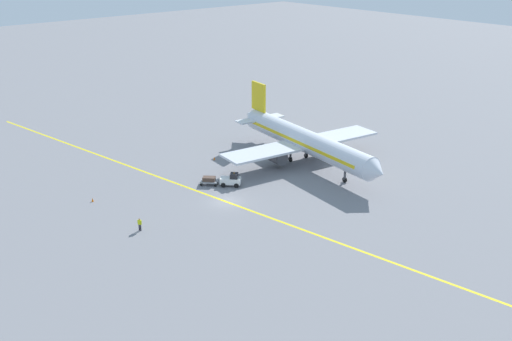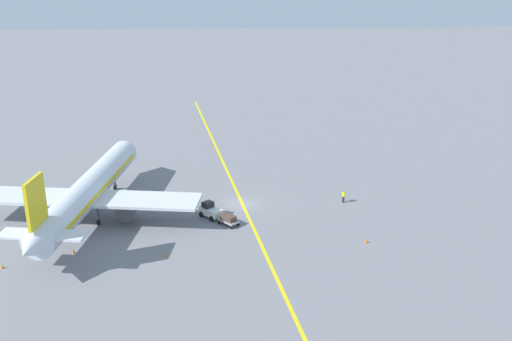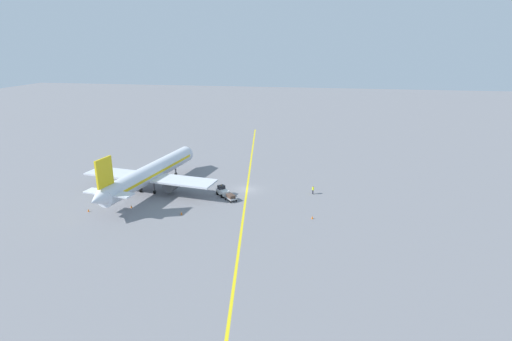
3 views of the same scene
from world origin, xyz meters
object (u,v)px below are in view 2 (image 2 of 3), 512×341
object	(u,v)px
airplane_at_gate	(88,192)
baggage_tug_white	(210,211)
traffic_cone_far_edge	(74,251)
ground_crew_worker	(343,196)
traffic_cone_near_nose	(2,266)
traffic_cone_by_wingtip	(366,241)
baggage_cart_trailing	(228,219)
traffic_cone_mid_apron	(165,255)

from	to	relation	value
airplane_at_gate	baggage_tug_white	world-z (taller)	airplane_at_gate
airplane_at_gate	traffic_cone_far_edge	xyz separation A→B (m)	(0.08, -9.23, -3.43)
ground_crew_worker	traffic_cone_far_edge	world-z (taller)	ground_crew_worker
traffic_cone_near_nose	traffic_cone_by_wingtip	xyz separation A→B (m)	(39.89, 3.91, 0.00)
airplane_at_gate	baggage_cart_trailing	world-z (taller)	airplane_at_gate
traffic_cone_mid_apron	traffic_cone_near_nose	bearing A→B (deg)	-174.52
baggage_tug_white	baggage_cart_trailing	distance (m)	3.30
baggage_tug_white	traffic_cone_by_wingtip	world-z (taller)	baggage_tug_white
ground_crew_worker	traffic_cone_near_nose	world-z (taller)	ground_crew_worker
baggage_tug_white	traffic_cone_mid_apron	xyz separation A→B (m)	(-4.80, -10.41, -0.63)
traffic_cone_near_nose	traffic_cone_mid_apron	bearing A→B (deg)	5.48
baggage_cart_trailing	traffic_cone_mid_apron	distance (m)	10.68
baggage_cart_trailing	traffic_cone_mid_apron	size ratio (longest dim) A/B	5.19
baggage_tug_white	baggage_cart_trailing	bearing A→B (deg)	-46.91
traffic_cone_near_nose	traffic_cone_by_wingtip	distance (m)	40.08
ground_crew_worker	traffic_cone_by_wingtip	bearing A→B (deg)	-88.07
baggage_cart_trailing	traffic_cone_far_edge	xyz separation A→B (m)	(-17.24, -6.67, -0.49)
ground_crew_worker	traffic_cone_far_edge	size ratio (longest dim) A/B	3.05
baggage_tug_white	traffic_cone_by_wingtip	bearing A→B (deg)	-24.19
airplane_at_gate	traffic_cone_far_edge	bearing A→B (deg)	-89.49
traffic_cone_far_edge	traffic_cone_mid_apron	bearing A→B (deg)	-7.48
ground_crew_worker	traffic_cone_near_nose	xyz separation A→B (m)	(-39.48, -15.93, -0.63)
airplane_at_gate	traffic_cone_near_nose	bearing A→B (deg)	-118.84
airplane_at_gate	traffic_cone_near_nose	distance (m)	14.34
baggage_cart_trailing	traffic_cone_near_nose	xyz separation A→B (m)	(-24.04, -9.64, -0.49)
airplane_at_gate	ground_crew_worker	bearing A→B (deg)	6.50
baggage_tug_white	traffic_cone_mid_apron	distance (m)	11.48
airplane_at_gate	traffic_cone_by_wingtip	bearing A→B (deg)	-14.02
traffic_cone_far_edge	airplane_at_gate	bearing A→B (deg)	90.51
traffic_cone_by_wingtip	baggage_tug_white	bearing A→B (deg)	155.81
traffic_cone_near_nose	traffic_cone_far_edge	xyz separation A→B (m)	(6.80, 2.97, 0.00)
airplane_at_gate	baggage_cart_trailing	size ratio (longest dim) A/B	12.44
baggage_tug_white	traffic_cone_near_nose	bearing A→B (deg)	-151.06
baggage_cart_trailing	traffic_cone_by_wingtip	xyz separation A→B (m)	(15.85, -5.72, -0.49)
traffic_cone_near_nose	traffic_cone_mid_apron	xyz separation A→B (m)	(16.99, 1.63, 0.00)
traffic_cone_near_nose	traffic_cone_far_edge	distance (m)	7.42
traffic_cone_far_edge	baggage_tug_white	bearing A→B (deg)	31.21
traffic_cone_near_nose	traffic_cone_mid_apron	distance (m)	17.07
baggage_cart_trailing	ground_crew_worker	size ratio (longest dim) A/B	1.70
ground_crew_worker	traffic_cone_by_wingtip	xyz separation A→B (m)	(0.40, -12.02, -0.63)
traffic_cone_mid_apron	traffic_cone_far_edge	size ratio (longest dim) A/B	1.00
traffic_cone_near_nose	airplane_at_gate	bearing A→B (deg)	61.16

